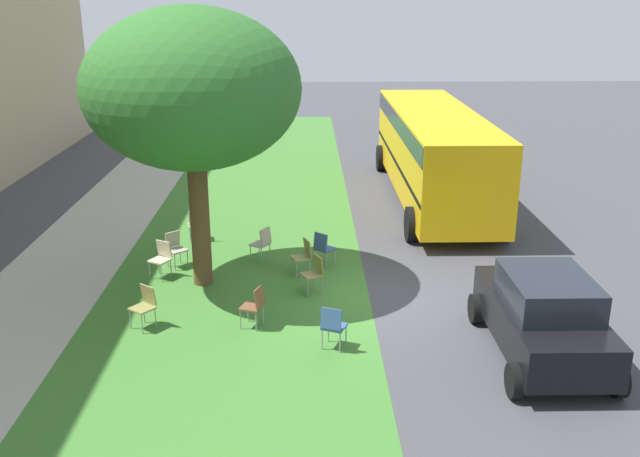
# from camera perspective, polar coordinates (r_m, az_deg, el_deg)

# --- Properties ---
(ground) EXTENTS (80.00, 80.00, 0.00)m
(ground) POSITION_cam_1_polar(r_m,az_deg,el_deg) (15.48, 4.82, -5.78)
(ground) COLOR #424247
(grass_verge) EXTENTS (48.00, 6.00, 0.01)m
(grass_verge) POSITION_cam_1_polar(r_m,az_deg,el_deg) (15.48, -7.10, -5.84)
(grass_verge) COLOR #3D752D
(grass_verge) RESTS_ON ground
(sidewalk_strip) EXTENTS (48.00, 2.80, 0.01)m
(sidewalk_strip) POSITION_cam_1_polar(r_m,az_deg,el_deg) (16.53, -22.53, -5.57)
(sidewalk_strip) COLOR #ADA89E
(sidewalk_strip) RESTS_ON ground
(street_tree) EXTENTS (4.67, 4.67, 6.20)m
(street_tree) POSITION_cam_1_polar(r_m,az_deg,el_deg) (15.31, -10.42, 11.11)
(street_tree) COLOR brown
(street_tree) RESTS_ON ground
(chair_0) EXTENTS (0.55, 0.56, 0.88)m
(chair_0) POSITION_cam_1_polar(r_m,az_deg,el_deg) (15.55, -0.47, -3.51)
(chair_0) COLOR olive
(chair_0) RESTS_ON ground
(chair_1) EXTENTS (0.59, 0.59, 0.88)m
(chair_1) POSITION_cam_1_polar(r_m,az_deg,el_deg) (17.41, -11.79, -1.45)
(chair_1) COLOR #ADA393
(chair_1) RESTS_ON ground
(chair_2) EXTENTS (0.57, 0.58, 0.88)m
(chair_2) POSITION_cam_1_polar(r_m,az_deg,el_deg) (17.42, -4.76, -1.09)
(chair_2) COLOR #ADA393
(chair_2) RESTS_ON ground
(chair_3) EXTENTS (0.50, 0.50, 0.88)m
(chair_3) POSITION_cam_1_polar(r_m,az_deg,el_deg) (19.09, -10.10, 0.47)
(chair_3) COLOR beige
(chair_3) RESTS_ON ground
(chair_4) EXTENTS (0.53, 0.54, 0.88)m
(chair_4) POSITION_cam_1_polar(r_m,az_deg,el_deg) (14.03, -5.37, -6.15)
(chair_4) COLOR brown
(chair_4) RESTS_ON ground
(chair_5) EXTENTS (0.55, 0.54, 0.88)m
(chair_5) POSITION_cam_1_polar(r_m,az_deg,el_deg) (13.14, 1.06, -7.86)
(chair_5) COLOR #335184
(chair_5) RESTS_ON ground
(chair_6) EXTENTS (0.59, 0.59, 0.88)m
(chair_6) POSITION_cam_1_polar(r_m,az_deg,el_deg) (17.04, 0.28, -1.48)
(chair_6) COLOR #335184
(chair_6) RESTS_ON ground
(chair_7) EXTENTS (0.54, 0.54, 0.88)m
(chair_7) POSITION_cam_1_polar(r_m,az_deg,el_deg) (16.54, -1.37, -2.12)
(chair_7) COLOR olive
(chair_7) RESTS_ON ground
(chair_8) EXTENTS (0.57, 0.57, 0.88)m
(chair_8) POSITION_cam_1_polar(r_m,az_deg,el_deg) (16.83, -12.88, -2.24)
(chair_8) COLOR beige
(chair_8) RESTS_ON ground
(chair_9) EXTENTS (0.59, 0.58, 0.88)m
(chair_9) POSITION_cam_1_polar(r_m,az_deg,el_deg) (14.41, -14.18, -5.99)
(chair_9) COLOR olive
(chair_9) RESTS_ON ground
(parked_car) EXTENTS (3.70, 1.92, 1.65)m
(parked_car) POSITION_cam_1_polar(r_m,az_deg,el_deg) (13.40, 17.82, -6.78)
(parked_car) COLOR black
(parked_car) RESTS_ON ground
(school_bus) EXTENTS (10.40, 2.80, 2.88)m
(school_bus) POSITION_cam_1_polar(r_m,az_deg,el_deg) (22.66, 9.34, 6.64)
(school_bus) COLOR yellow
(school_bus) RESTS_ON ground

